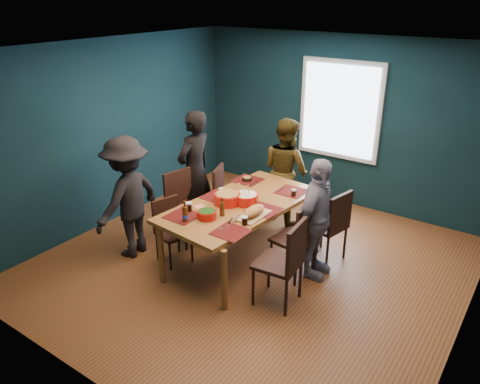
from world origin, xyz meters
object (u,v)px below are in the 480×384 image
object	(u,v)px
chair_left_near	(170,225)
chair_right_far	(332,221)
chair_left_mid	(183,201)
chair_right_mid	(300,235)
person_near_left	(128,198)
person_right	(317,220)
bowl_salad	(227,198)
person_back	(286,170)
bowl_dumpling	(246,198)
chair_left_far	(225,193)
cutting_board	(254,212)
chair_right_near	(286,258)
dining_table	(240,209)
bowl_herbs	(207,214)
person_far_left	(195,171)

from	to	relation	value
chair_left_near	chair_right_far	distance (m)	2.09
chair_left_mid	chair_right_mid	xyz separation A→B (m)	(1.81, 0.06, -0.01)
chair_left_near	person_near_left	xyz separation A→B (m)	(-0.54, -0.19, 0.33)
chair_left_mid	chair_right_far	size ratio (longest dim) A/B	1.03
person_right	bowl_salad	bearing A→B (deg)	102.72
person_back	person_near_left	xyz separation A→B (m)	(-1.16, -2.09, 0.02)
person_near_left	bowl_dumpling	world-z (taller)	person_near_left
chair_left_far	person_near_left	bearing A→B (deg)	-131.89
chair_left_far	cutting_board	xyz separation A→B (m)	(1.07, -0.86, 0.33)
chair_right_mid	chair_right_near	size ratio (longest dim) A/B	0.96
dining_table	chair_left_mid	distance (m)	0.99
dining_table	chair_left_near	distance (m)	0.94
dining_table	bowl_dumpling	xyz separation A→B (m)	(0.06, 0.04, 0.15)
chair_right_mid	person_right	size ratio (longest dim) A/B	0.65
chair_left_near	person_back	xyz separation A→B (m)	(0.62, 1.90, 0.31)
chair_left_near	chair_right_far	size ratio (longest dim) A/B	0.86
bowl_dumpling	bowl_herbs	bearing A→B (deg)	-102.85
bowl_herbs	chair_left_far	bearing A→B (deg)	117.89
chair_left_far	chair_right_far	xyz separation A→B (m)	(1.71, -0.00, 0.03)
bowl_herbs	bowl_salad	bearing A→B (deg)	95.71
cutting_board	bowl_dumpling	bearing A→B (deg)	139.28
bowl_herbs	cutting_board	xyz separation A→B (m)	(0.43, 0.35, 0.00)
chair_left_far	bowl_dumpling	distance (m)	1.05
person_far_left	bowl_dumpling	world-z (taller)	person_far_left
dining_table	cutting_board	xyz separation A→B (m)	(0.34, -0.21, 0.13)
bowl_herbs	chair_right_mid	bearing A→B (deg)	35.30
chair_right_near	person_right	distance (m)	0.75
chair_left_far	chair_left_near	xyz separation A→B (m)	(-0.03, -1.16, -0.05)
chair_right_far	cutting_board	distance (m)	1.11
chair_left_mid	bowl_herbs	world-z (taller)	chair_left_mid
person_right	person_near_left	xyz separation A→B (m)	(-2.25, -0.93, 0.05)
person_back	person_right	bearing A→B (deg)	152.62
person_far_left	bowl_salad	world-z (taller)	person_far_left
person_back	person_right	world-z (taller)	person_back
bowl_salad	chair_right_near	bearing A→B (deg)	-20.45
person_far_left	person_back	world-z (taller)	person_far_left
dining_table	person_back	xyz separation A→B (m)	(-0.13, 1.38, 0.06)
chair_left_far	person_far_left	xyz separation A→B (m)	(-0.37, -0.23, 0.34)
chair_left_mid	person_far_left	xyz separation A→B (m)	(-0.11, 0.41, 0.30)
chair_right_far	person_near_left	xyz separation A→B (m)	(-2.28, -1.35, 0.25)
dining_table	chair_left_near	size ratio (longest dim) A/B	2.64
chair_left_mid	bowl_herbs	bearing A→B (deg)	-21.37
bowl_salad	chair_left_far	bearing A→B (deg)	128.66
chair_left_mid	person_far_left	distance (m)	0.52
chair_left_near	cutting_board	bearing A→B (deg)	31.57
chair_left_far	bowl_dumpling	size ratio (longest dim) A/B	2.99
chair_left_mid	bowl_herbs	distance (m)	1.11
chair_left_near	cutting_board	size ratio (longest dim) A/B	1.48
chair_right_mid	bowl_dumpling	distance (m)	0.83
chair_left_far	chair_right_mid	distance (m)	1.66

